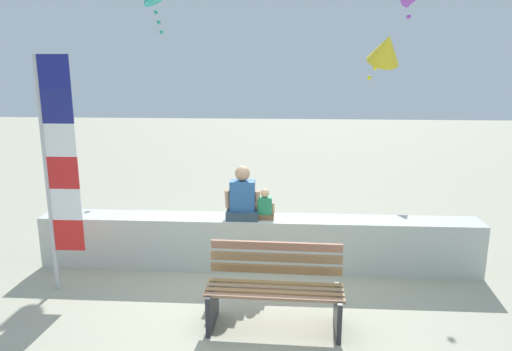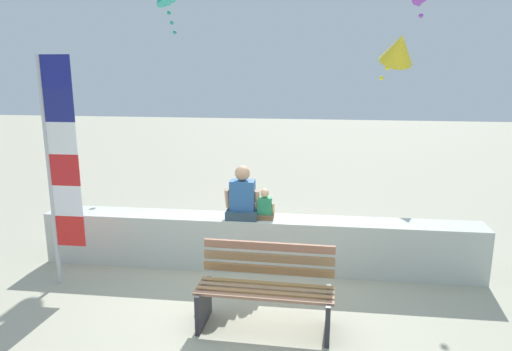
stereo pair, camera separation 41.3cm
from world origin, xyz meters
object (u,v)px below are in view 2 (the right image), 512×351
Objects in this scene: flag_banner at (59,161)px; kite_yellow at (399,49)px; person_adult at (243,198)px; park_bench at (266,291)px; person_child at (265,207)px.

kite_yellow is at bearing 41.16° from flag_banner.
park_bench is at bearing -71.98° from person_adult.
person_adult is 1.74× the size of person_child.
person_child is at bearing -123.64° from kite_yellow.
person_child is (-0.18, 1.49, 0.49)m from park_bench.
person_adult is 0.76× the size of kite_yellow.
flag_banner is 3.02× the size of kite_yellow.
park_bench is 1.58m from person_child.
person_child reaches higher than park_bench.
park_bench is 1.54× the size of kite_yellow.
park_bench is 0.51× the size of flag_banner.
park_bench is at bearing -112.74° from kite_yellow.
flag_banner is (-2.65, 0.68, 1.23)m from park_bench.
flag_banner is at bearing -159.55° from person_adult.
person_adult is (-0.48, 1.49, 0.62)m from park_bench.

